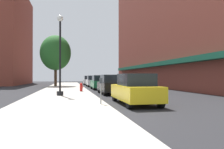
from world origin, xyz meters
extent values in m
plane|color=#232326|center=(4.00, 18.00, 0.00)|extent=(90.00, 90.00, 0.00)
cube|color=#A8A399|center=(0.00, 19.00, 0.06)|extent=(4.80, 50.00, 0.12)
cube|color=brown|center=(15.00, 22.00, 12.67)|extent=(6.00, 40.00, 25.35)
cube|color=#144C38|center=(11.65, 22.00, 3.10)|extent=(0.90, 34.00, 0.50)
cube|color=brown|center=(-11.00, 37.00, 9.03)|extent=(6.00, 18.00, 18.06)
cylinder|color=black|center=(-0.17, 8.97, 0.27)|extent=(0.48, 0.48, 0.30)
cylinder|color=black|center=(-0.17, 8.97, 3.02)|extent=(0.14, 0.14, 5.20)
sphere|color=silver|center=(-0.17, 8.97, 5.80)|extent=(0.44, 0.44, 0.44)
cylinder|color=red|center=(1.60, 13.12, 0.43)|extent=(0.26, 0.26, 0.62)
sphere|color=red|center=(1.60, 13.12, 0.79)|extent=(0.24, 0.24, 0.24)
cylinder|color=red|center=(1.74, 13.12, 0.52)|extent=(0.12, 0.10, 0.10)
cylinder|color=slate|center=(2.05, 3.49, 0.65)|extent=(0.06, 0.06, 1.05)
cube|color=#33383D|center=(2.05, 3.49, 1.30)|extent=(0.14, 0.09, 0.26)
cylinder|color=#422D1E|center=(-1.47, 25.11, 1.73)|extent=(0.40, 0.40, 3.22)
ellipsoid|color=#235B23|center=(-1.47, 25.11, 5.01)|extent=(4.46, 4.46, 5.12)
cylinder|color=black|center=(3.22, 5.60, 0.32)|extent=(0.22, 0.64, 0.64)
cylinder|color=black|center=(4.78, 5.60, 0.32)|extent=(0.22, 0.64, 0.64)
cylinder|color=black|center=(3.22, 2.40, 0.32)|extent=(0.22, 0.64, 0.64)
cylinder|color=black|center=(4.78, 2.40, 0.32)|extent=(0.22, 0.64, 0.64)
cube|color=gold|center=(4.00, 4.00, 0.64)|extent=(1.80, 4.30, 0.76)
cube|color=black|center=(4.00, 3.85, 1.34)|extent=(1.56, 2.20, 0.64)
cylinder|color=black|center=(3.22, 12.48, 0.32)|extent=(0.22, 0.64, 0.64)
cylinder|color=black|center=(4.78, 12.48, 0.32)|extent=(0.22, 0.64, 0.64)
cylinder|color=black|center=(3.22, 9.28, 0.32)|extent=(0.22, 0.64, 0.64)
cylinder|color=black|center=(4.78, 9.28, 0.32)|extent=(0.22, 0.64, 0.64)
cube|color=black|center=(4.00, 10.88, 0.64)|extent=(1.80, 4.30, 0.76)
cube|color=black|center=(4.00, 10.73, 1.34)|extent=(1.56, 2.20, 0.64)
cylinder|color=black|center=(3.22, 19.39, 0.32)|extent=(0.22, 0.64, 0.64)
cylinder|color=black|center=(4.78, 19.39, 0.32)|extent=(0.22, 0.64, 0.64)
cylinder|color=black|center=(3.22, 16.19, 0.32)|extent=(0.22, 0.64, 0.64)
cylinder|color=black|center=(4.78, 16.19, 0.32)|extent=(0.22, 0.64, 0.64)
cube|color=#196638|center=(4.00, 17.79, 0.64)|extent=(1.80, 4.30, 0.76)
cube|color=black|center=(4.00, 17.64, 1.34)|extent=(1.56, 2.20, 0.64)
cylinder|color=black|center=(3.22, 26.79, 0.32)|extent=(0.22, 0.64, 0.64)
cylinder|color=black|center=(4.78, 26.79, 0.32)|extent=(0.22, 0.64, 0.64)
cylinder|color=black|center=(3.22, 23.59, 0.32)|extent=(0.22, 0.64, 0.64)
cylinder|color=black|center=(4.78, 23.59, 0.32)|extent=(0.22, 0.64, 0.64)
cube|color=silver|center=(4.00, 25.19, 0.64)|extent=(1.80, 4.30, 0.76)
cube|color=black|center=(4.00, 25.04, 1.34)|extent=(1.56, 2.20, 0.64)
cylinder|color=black|center=(3.22, 33.89, 0.32)|extent=(0.22, 0.64, 0.64)
cylinder|color=black|center=(4.78, 33.89, 0.32)|extent=(0.22, 0.64, 0.64)
cylinder|color=black|center=(3.22, 30.69, 0.32)|extent=(0.22, 0.64, 0.64)
cylinder|color=black|center=(4.78, 30.69, 0.32)|extent=(0.22, 0.64, 0.64)
cube|color=#B2B2BA|center=(4.00, 32.29, 0.64)|extent=(1.80, 4.30, 0.76)
cube|color=black|center=(4.00, 32.14, 1.34)|extent=(1.56, 2.20, 0.64)
camera|label=1|loc=(0.48, -7.10, 1.50)|focal=34.11mm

